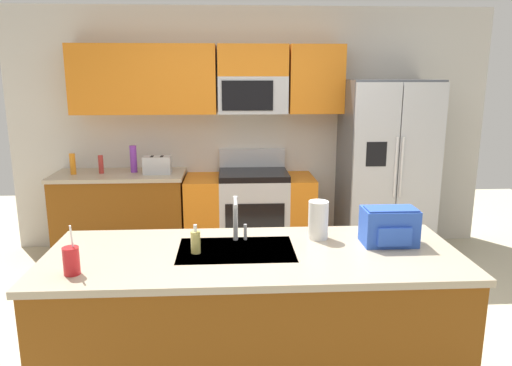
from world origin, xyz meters
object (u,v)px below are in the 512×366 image
at_px(toaster, 157,165).
at_px(paper_towel_roll, 318,220).
at_px(range_oven, 250,213).
at_px(drink_cup_red, 71,261).
at_px(backpack, 389,226).
at_px(soap_dispenser, 196,242).
at_px(pepper_mill, 101,164).
at_px(bottle_orange, 73,164).
at_px(sink_faucet, 236,215).
at_px(refrigerator, 386,169).
at_px(bottle_purple, 133,159).

distance_m(toaster, paper_towel_roll, 2.44).
xyz_separation_m(toaster, paper_towel_roll, (1.29, -2.07, 0.03)).
relative_size(range_oven, drink_cup_red, 5.11).
distance_m(paper_towel_roll, backpack, 0.43).
relative_size(soap_dispenser, backpack, 0.53).
distance_m(pepper_mill, bottle_orange, 0.28).
distance_m(range_oven, toaster, 1.10).
bearing_deg(bottle_orange, drink_cup_red, -73.07).
height_order(range_oven, sink_faucet, sink_faucet).
bearing_deg(bottle_orange, sink_faucet, -52.33).
xyz_separation_m(refrigerator, sink_faucet, (-1.61, -2.08, 0.14)).
xyz_separation_m(refrigerator, pepper_mill, (-2.97, 0.07, 0.07)).
height_order(bottle_purple, sink_faucet, sink_faucet).
bearing_deg(drink_cup_red, toaster, 88.29).
relative_size(range_oven, pepper_mill, 7.24).
relative_size(toaster, backpack, 0.87).
relative_size(pepper_mill, soap_dispenser, 1.11).
distance_m(toaster, sink_faucet, 2.24).
height_order(pepper_mill, bottle_purple, bottle_purple).
bearing_deg(backpack, bottle_orange, 139.05).
distance_m(range_oven, sink_faucet, 2.25).
bearing_deg(pepper_mill, backpack, -44.61).
distance_m(bottle_orange, backpack, 3.38).
bearing_deg(refrigerator, soap_dispenser, -129.22).
distance_m(refrigerator, paper_towel_roll, 2.33).
xyz_separation_m(bottle_orange, soap_dispenser, (1.40, -2.30, -0.04)).
distance_m(pepper_mill, drink_cup_red, 2.65).
height_order(toaster, drink_cup_red, drink_cup_red).
relative_size(sink_faucet, backpack, 0.88).
xyz_separation_m(bottle_purple, sink_faucet, (1.04, -2.19, 0.03)).
height_order(range_oven, pepper_mill, range_oven).
bearing_deg(sink_faucet, toaster, 110.33).
height_order(drink_cup_red, paper_towel_roll, drink_cup_red).
xyz_separation_m(toaster, soap_dispenser, (0.54, -2.28, -0.02)).
relative_size(paper_towel_roll, backpack, 0.75).
relative_size(range_oven, backpack, 4.25).
bearing_deg(refrigerator, sink_faucet, -127.68).
bearing_deg(paper_towel_roll, drink_cup_red, -160.68).
bearing_deg(range_oven, toaster, -176.85).
height_order(range_oven, bottle_orange, bottle_orange).
relative_size(drink_cup_red, soap_dispenser, 1.57).
bearing_deg(backpack, soap_dispenser, -175.88).
bearing_deg(backpack, refrigerator, 72.43).
xyz_separation_m(refrigerator, toaster, (-2.39, 0.02, 0.07)).
height_order(range_oven, backpack, backpack).
bearing_deg(bottle_purple, soap_dispenser, -71.45).
xyz_separation_m(pepper_mill, soap_dispenser, (1.12, -2.33, -0.03)).
bearing_deg(range_oven, drink_cup_red, -111.61).
height_order(bottle_purple, paper_towel_roll, bottle_purple).
xyz_separation_m(bottle_orange, drink_cup_red, (0.78, -2.57, -0.03)).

